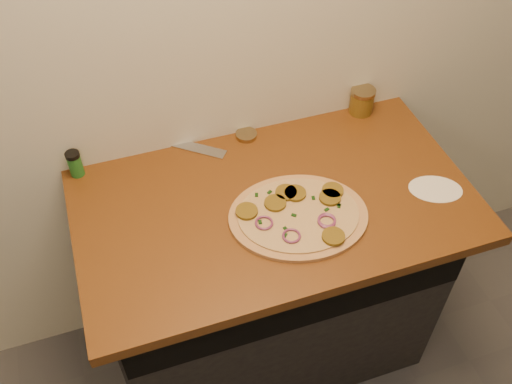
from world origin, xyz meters
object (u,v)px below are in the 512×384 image
object	(u,v)px
pizza	(299,215)
salsa_jar	(362,101)
spice_shaker	(75,164)
chefs_knife	(173,142)

from	to	relation	value
pizza	salsa_jar	size ratio (longest dim) A/B	5.06
salsa_jar	spice_shaker	xyz separation A→B (m)	(-0.98, 0.00, -0.00)
chefs_knife	salsa_jar	distance (m)	0.67
chefs_knife	spice_shaker	xyz separation A→B (m)	(-0.32, -0.05, 0.04)
pizza	salsa_jar	distance (m)	0.55
spice_shaker	chefs_knife	bearing A→B (deg)	8.70
pizza	spice_shaker	xyz separation A→B (m)	(-0.59, 0.39, 0.03)
salsa_jar	spice_shaker	world-z (taller)	salsa_jar
salsa_jar	chefs_knife	bearing A→B (deg)	175.84
chefs_knife	spice_shaker	distance (m)	0.32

